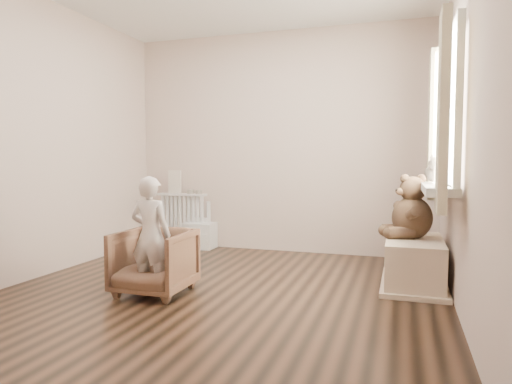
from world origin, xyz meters
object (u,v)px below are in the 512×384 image
(radiator, at_px, (182,216))
(toy_vanity, at_px, (200,226))
(toy_bench, at_px, (414,263))
(plush_cat, at_px, (435,171))
(child, at_px, (151,235))
(teddy_bear, at_px, (412,208))
(armchair, at_px, (154,262))

(radiator, xyz_separation_m, toy_vanity, (0.25, -0.03, -0.11))
(toy_bench, distance_m, plush_cat, 0.82)
(child, bearing_deg, toy_bench, -155.65)
(teddy_bear, relative_size, plush_cat, 2.10)
(child, bearing_deg, radiator, -70.40)
(armchair, bearing_deg, toy_vanity, 103.35)
(child, xyz_separation_m, teddy_bear, (2.00, 1.00, 0.18))
(armchair, xyz_separation_m, plush_cat, (2.16, 0.77, 0.74))
(toy_bench, relative_size, plush_cat, 3.38)
(toy_bench, height_order, plush_cat, plush_cat)
(toy_bench, height_order, teddy_bear, teddy_bear)
(teddy_bear, xyz_separation_m, plush_cat, (0.16, -0.19, 0.33))
(toy_vanity, xyz_separation_m, plush_cat, (2.63, -1.12, 0.72))
(radiator, height_order, plush_cat, plush_cat)
(toy_bench, bearing_deg, toy_vanity, 158.15)
(teddy_bear, distance_m, plush_cat, 0.41)
(toy_vanity, height_order, toy_bench, toy_vanity)
(child, distance_m, toy_bench, 2.24)
(armchair, xyz_separation_m, child, (0.00, -0.05, 0.23))
(child, relative_size, teddy_bear, 1.73)
(armchair, height_order, toy_bench, armchair)
(radiator, xyz_separation_m, child, (0.72, -1.97, 0.10))
(armchair, height_order, child, child)
(radiator, bearing_deg, plush_cat, -21.74)
(armchair, height_order, plush_cat, plush_cat)
(radiator, bearing_deg, armchair, -69.33)
(teddy_bear, bearing_deg, radiator, 143.19)
(toy_vanity, height_order, armchair, toy_vanity)
(radiator, xyz_separation_m, toy_bench, (2.74, -1.03, -0.19))
(toy_vanity, bearing_deg, armchair, -76.06)
(teddy_bear, bearing_deg, toy_vanity, 141.95)
(armchair, bearing_deg, radiator, 110.08)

